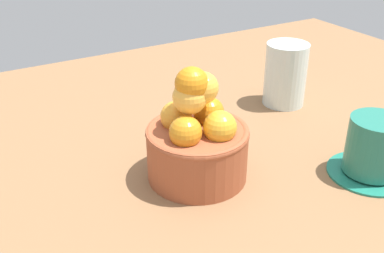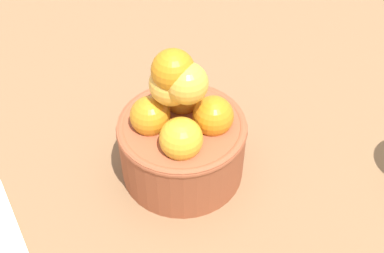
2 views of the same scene
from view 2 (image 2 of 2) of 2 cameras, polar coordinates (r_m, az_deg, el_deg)
ground_plane at (r=55.09cm, az=-1.07°, el=-6.17°), size 141.58×106.14×3.40cm
terracotta_bowl at (r=49.72cm, az=-1.23°, el=-0.91°), size 13.27×13.27×15.47cm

